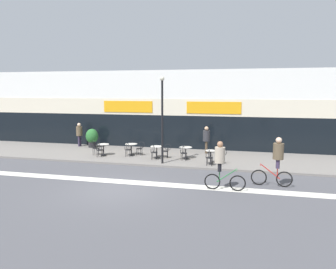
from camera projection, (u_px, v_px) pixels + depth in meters
ground_plane at (117, 190)px, 14.42m from camera, size 120.00×120.00×0.00m
sidewalk_slab at (160, 156)px, 21.39m from camera, size 40.00×5.50×0.12m
storefront_facade at (175, 109)px, 25.54m from camera, size 40.00×4.06×5.78m
bike_lane_stripe at (127, 182)px, 15.63m from camera, size 36.00×0.70×0.01m
bistro_table_0 at (103, 147)px, 21.37m from camera, size 0.75×0.75×0.73m
bistro_table_1 at (131, 147)px, 21.49m from camera, size 0.79×0.79×0.73m
bistro_table_2 at (157, 149)px, 20.59m from camera, size 0.80×0.80×0.72m
bistro_table_3 at (186, 150)px, 20.37m from camera, size 0.79×0.79×0.71m
bistro_table_4 at (211, 154)px, 19.01m from camera, size 0.61×0.61×0.76m
cafe_chair_0_near at (99, 149)px, 20.77m from camera, size 0.44×0.59×0.90m
cafe_chair_0_side at (95, 147)px, 21.51m from camera, size 0.59×0.42×0.90m
cafe_chair_1_near at (128, 149)px, 20.89m from camera, size 0.42×0.59×0.90m
cafe_chair_1_side at (140, 147)px, 21.34m from camera, size 0.58×0.41×0.90m
cafe_chair_2_near at (154, 151)px, 19.99m from camera, size 0.42×0.58×0.90m
cafe_chair_2_side at (166, 150)px, 20.46m from camera, size 0.60×0.45×0.90m
cafe_chair_3_near at (184, 152)px, 19.77m from camera, size 0.44×0.59×0.90m
cafe_chair_4_near at (209, 157)px, 18.41m from camera, size 0.42×0.59×0.90m
cafe_chair_4_side at (222, 155)px, 18.86m from camera, size 0.58×0.42×0.90m
planter_pot at (92, 137)px, 24.27m from camera, size 0.91×0.91×1.38m
lamp_post at (162, 114)px, 18.67m from camera, size 0.26×0.26×5.01m
cyclist_0 at (277, 158)px, 14.76m from camera, size 1.84×0.54×2.27m
cyclist_1 at (221, 162)px, 14.23m from camera, size 1.80×0.48×2.17m
pedestrian_near_end at (79, 132)px, 24.68m from camera, size 0.48×0.48×1.77m
pedestrian_far_end at (206, 137)px, 21.92m from camera, size 0.54×0.54×1.82m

